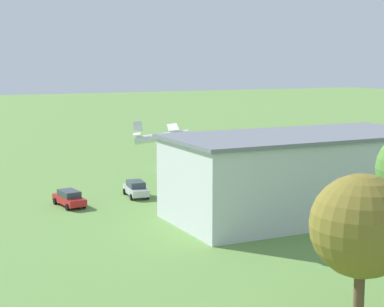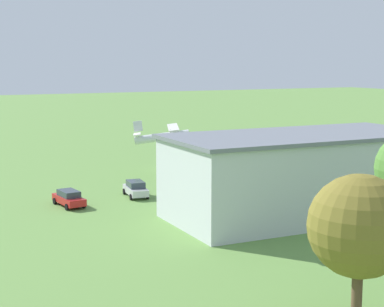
{
  "view_description": "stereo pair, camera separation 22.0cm",
  "coord_description": "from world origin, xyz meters",
  "px_view_note": "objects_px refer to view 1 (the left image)",
  "views": [
    {
      "loc": [
        34.08,
        74.65,
        14.2
      ],
      "look_at": [
        1.44,
        8.74,
        3.36
      ],
      "focal_mm": 58.59,
      "sensor_mm": 36.0,
      "label": 1
    },
    {
      "loc": [
        33.89,
        74.75,
        14.2
      ],
      "look_at": [
        1.44,
        8.74,
        3.36
      ],
      "focal_mm": 58.59,
      "sensor_mm": 36.0,
      "label": 2
    }
  ],
  "objects_px": {
    "car_grey": "(315,174)",
    "car_red": "(69,198)",
    "car_silver": "(136,189)",
    "person_watching_takeoff": "(237,178)",
    "person_by_parked_cars": "(199,176)",
    "person_beside_truck": "(243,172)",
    "tree_near_perimeter_road": "(362,226)",
    "hangar": "(301,174)",
    "biplane": "(164,136)"
  },
  "relations": [
    {
      "from": "car_silver",
      "to": "tree_near_perimeter_road",
      "type": "height_order",
      "value": "tree_near_perimeter_road"
    },
    {
      "from": "hangar",
      "to": "biplane",
      "type": "distance_m",
      "value": 25.61
    },
    {
      "from": "car_silver",
      "to": "tree_near_perimeter_road",
      "type": "bearing_deg",
      "value": 88.39
    },
    {
      "from": "biplane",
      "to": "car_grey",
      "type": "height_order",
      "value": "biplane"
    },
    {
      "from": "biplane",
      "to": "tree_near_perimeter_road",
      "type": "relative_size",
      "value": 1.01
    },
    {
      "from": "person_watching_takeoff",
      "to": "tree_near_perimeter_road",
      "type": "bearing_deg",
      "value": 69.21
    },
    {
      "from": "car_grey",
      "to": "person_beside_truck",
      "type": "xyz_separation_m",
      "value": [
        6.95,
        -5.09,
        -0.01
      ]
    },
    {
      "from": "hangar",
      "to": "person_beside_truck",
      "type": "xyz_separation_m",
      "value": [
        -4.54,
        -17.97,
        -3.01
      ]
    },
    {
      "from": "car_red",
      "to": "person_beside_truck",
      "type": "bearing_deg",
      "value": -167.85
    },
    {
      "from": "car_red",
      "to": "tree_near_perimeter_road",
      "type": "xyz_separation_m",
      "value": [
        -6.51,
        34.61,
        4.67
      ]
    },
    {
      "from": "hangar",
      "to": "car_red",
      "type": "bearing_deg",
      "value": -35.26
    },
    {
      "from": "hangar",
      "to": "tree_near_perimeter_road",
      "type": "height_order",
      "value": "tree_near_perimeter_road"
    },
    {
      "from": "car_silver",
      "to": "person_by_parked_cars",
      "type": "relative_size",
      "value": 3.0
    },
    {
      "from": "hangar",
      "to": "person_by_parked_cars",
      "type": "distance_m",
      "value": 18.91
    },
    {
      "from": "person_beside_truck",
      "to": "car_grey",
      "type": "bearing_deg",
      "value": 143.82
    },
    {
      "from": "hangar",
      "to": "car_silver",
      "type": "relative_size",
      "value": 5.49
    },
    {
      "from": "car_red",
      "to": "person_watching_takeoff",
      "type": "xyz_separation_m",
      "value": [
        -20.57,
        -2.42,
        -0.05
      ]
    },
    {
      "from": "person_beside_truck",
      "to": "tree_near_perimeter_road",
      "type": "distance_m",
      "value": 43.09
    },
    {
      "from": "car_grey",
      "to": "person_by_parked_cars",
      "type": "relative_size",
      "value": 2.87
    },
    {
      "from": "person_beside_truck",
      "to": "tree_near_perimeter_road",
      "type": "height_order",
      "value": "tree_near_perimeter_road"
    },
    {
      "from": "hangar",
      "to": "car_grey",
      "type": "height_order",
      "value": "hangar"
    },
    {
      "from": "car_silver",
      "to": "person_watching_takeoff",
      "type": "distance_m",
      "value": 13.1
    },
    {
      "from": "biplane",
      "to": "person_watching_takeoff",
      "type": "distance_m",
      "value": 11.82
    },
    {
      "from": "person_watching_takeoff",
      "to": "car_silver",
      "type": "bearing_deg",
      "value": 5.24
    },
    {
      "from": "car_grey",
      "to": "tree_near_perimeter_road",
      "type": "xyz_separation_m",
      "value": [
        23.41,
        34.46,
        4.65
      ]
    },
    {
      "from": "hangar",
      "to": "person_by_parked_cars",
      "type": "relative_size",
      "value": 16.44
    },
    {
      "from": "tree_near_perimeter_road",
      "to": "car_silver",
      "type": "bearing_deg",
      "value": -91.61
    },
    {
      "from": "car_grey",
      "to": "tree_near_perimeter_road",
      "type": "relative_size",
      "value": 0.53
    },
    {
      "from": "person_beside_truck",
      "to": "tree_near_perimeter_road",
      "type": "bearing_deg",
      "value": 67.41
    },
    {
      "from": "biplane",
      "to": "car_grey",
      "type": "bearing_deg",
      "value": 138.37
    },
    {
      "from": "car_grey",
      "to": "car_red",
      "type": "distance_m",
      "value": 29.92
    },
    {
      "from": "person_watching_takeoff",
      "to": "car_red",
      "type": "bearing_deg",
      "value": 6.7
    },
    {
      "from": "car_silver",
      "to": "person_watching_takeoff",
      "type": "height_order",
      "value": "car_silver"
    },
    {
      "from": "person_by_parked_cars",
      "to": "person_beside_truck",
      "type": "bearing_deg",
      "value": 173.57
    },
    {
      "from": "car_red",
      "to": "person_by_parked_cars",
      "type": "height_order",
      "value": "car_red"
    },
    {
      "from": "car_red",
      "to": "hangar",
      "type": "bearing_deg",
      "value": 144.74
    },
    {
      "from": "car_grey",
      "to": "person_by_parked_cars",
      "type": "height_order",
      "value": "car_grey"
    },
    {
      "from": "car_grey",
      "to": "tree_near_perimeter_road",
      "type": "height_order",
      "value": "tree_near_perimeter_road"
    },
    {
      "from": "hangar",
      "to": "car_grey",
      "type": "relative_size",
      "value": 5.72
    },
    {
      "from": "car_silver",
      "to": "person_watching_takeoff",
      "type": "xyz_separation_m",
      "value": [
        -13.05,
        -1.2,
        -0.09
      ]
    },
    {
      "from": "person_watching_takeoff",
      "to": "car_grey",
      "type": "bearing_deg",
      "value": 164.7
    },
    {
      "from": "tree_near_perimeter_road",
      "to": "biplane",
      "type": "bearing_deg",
      "value": -101.14
    },
    {
      "from": "car_grey",
      "to": "tree_near_perimeter_road",
      "type": "distance_m",
      "value": 41.92
    },
    {
      "from": "person_watching_takeoff",
      "to": "biplane",
      "type": "bearing_deg",
      "value": -64.42
    },
    {
      "from": "biplane",
      "to": "person_watching_takeoff",
      "type": "xyz_separation_m",
      "value": [
        -4.79,
        10.01,
        -4.06
      ]
    },
    {
      "from": "person_watching_takeoff",
      "to": "person_beside_truck",
      "type": "xyz_separation_m",
      "value": [
        -2.4,
        -2.53,
        0.06
      ]
    },
    {
      "from": "car_grey",
      "to": "car_red",
      "type": "height_order",
      "value": "car_grey"
    },
    {
      "from": "car_grey",
      "to": "biplane",
      "type": "bearing_deg",
      "value": -41.63
    },
    {
      "from": "tree_near_perimeter_road",
      "to": "car_grey",
      "type": "bearing_deg",
      "value": -124.19
    },
    {
      "from": "biplane",
      "to": "tree_near_perimeter_road",
      "type": "xyz_separation_m",
      "value": [
        9.26,
        47.03,
        0.66
      ]
    }
  ]
}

